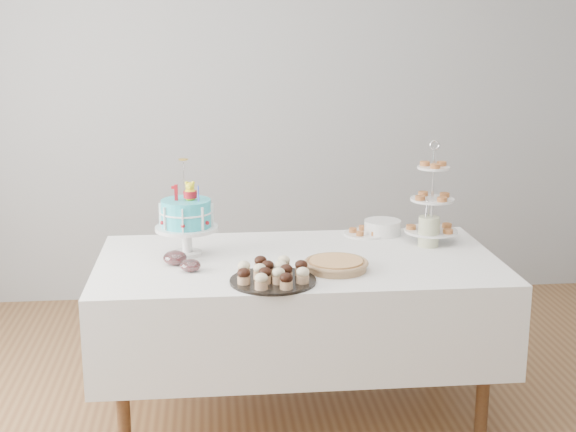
{
  "coord_description": "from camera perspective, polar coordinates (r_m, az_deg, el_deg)",
  "views": [
    {
      "loc": [
        -0.41,
        -3.37,
        1.89
      ],
      "look_at": [
        -0.05,
        0.3,
        0.98
      ],
      "focal_mm": 50.0,
      "sensor_mm": 36.0,
      "label": 1
    }
  ],
  "objects": [
    {
      "name": "tiered_stand",
      "position": [
        4.15,
        10.23,
        1.12
      ],
      "size": [
        0.27,
        0.27,
        0.53
      ],
      "color": "silver",
      "rests_on": "table"
    },
    {
      "name": "walls",
      "position": [
        3.43,
        1.32,
        4.79
      ],
      "size": [
        5.04,
        4.04,
        2.7
      ],
      "color": "#9DA0A2",
      "rests_on": "floor"
    },
    {
      "name": "utensil_pitcher",
      "position": [
        4.11,
        9.97,
        -1.0
      ],
      "size": [
        0.11,
        0.1,
        0.23
      ],
      "rotation": [
        0.0,
        0.0,
        0.09
      ],
      "color": "silver",
      "rests_on": "table"
    },
    {
      "name": "cupcake_tray",
      "position": [
        3.5,
        -1.08,
        -4.07
      ],
      "size": [
        0.38,
        0.38,
        0.09
      ],
      "color": "black",
      "rests_on": "table"
    },
    {
      "name": "jam_bowl_b",
      "position": [
        3.79,
        -8.04,
        -2.97
      ],
      "size": [
        0.11,
        0.11,
        0.07
      ],
      "color": "silver",
      "rests_on": "table"
    },
    {
      "name": "birthday_cake",
      "position": [
        3.91,
        -7.21,
        -0.96
      ],
      "size": [
        0.31,
        0.31,
        0.47
      ],
      "rotation": [
        0.0,
        0.0,
        -0.11
      ],
      "color": "white",
      "rests_on": "table"
    },
    {
      "name": "pie",
      "position": [
        3.68,
        3.44,
        -3.45
      ],
      "size": [
        0.3,
        0.3,
        0.05
      ],
      "color": "#A48459",
      "rests_on": "table"
    },
    {
      "name": "jam_bowl_a",
      "position": [
        3.68,
        -6.95,
        -3.53
      ],
      "size": [
        0.09,
        0.09,
        0.06
      ],
      "color": "silver",
      "rests_on": "table"
    },
    {
      "name": "table",
      "position": [
        3.93,
        0.72,
        -6.22
      ],
      "size": [
        1.92,
        1.02,
        0.77
      ],
      "color": "white",
      "rests_on": "floor"
    },
    {
      "name": "pastry_plate",
      "position": [
        4.29,
        5.5,
        -1.15
      ],
      "size": [
        0.22,
        0.22,
        0.03
      ],
      "color": "white",
      "rests_on": "table"
    },
    {
      "name": "plate_stack",
      "position": [
        4.31,
        6.74,
        -0.81
      ],
      "size": [
        0.2,
        0.2,
        0.08
      ],
      "color": "white",
      "rests_on": "table"
    }
  ]
}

